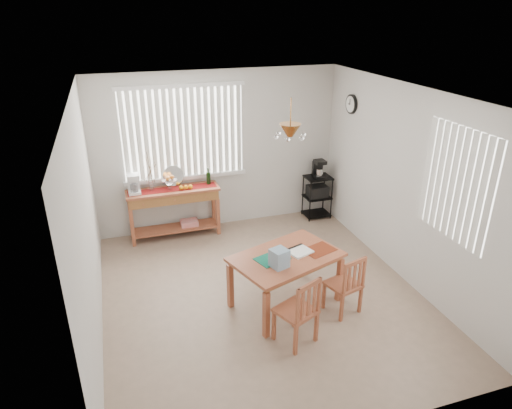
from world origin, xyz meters
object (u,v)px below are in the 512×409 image
object	(u,v)px
wire_cart	(317,193)
cart_items	(318,169)
sideboard	(174,201)
chair_right	(345,285)
chair_left	(298,311)
dining_table	(286,261)

from	to	relation	value
wire_cart	cart_items	size ratio (longest dim) A/B	2.43
sideboard	chair_right	world-z (taller)	sideboard
wire_cart	chair_left	xyz separation A→B (m)	(-1.61, -2.99, -0.04)
dining_table	chair_right	world-z (taller)	chair_right
sideboard	cart_items	world-z (taller)	cart_items
sideboard	chair_right	xyz separation A→B (m)	(1.65, -2.67, -0.23)
wire_cart	dining_table	world-z (taller)	wire_cart
cart_items	wire_cart	bearing A→B (deg)	-90.00
chair_right	dining_table	bearing A→B (deg)	148.07
wire_cart	chair_right	distance (m)	2.78
dining_table	chair_left	distance (m)	0.76
cart_items	dining_table	world-z (taller)	cart_items
sideboard	chair_left	distance (m)	3.15
chair_right	cart_items	bearing A→B (deg)	72.25
cart_items	chair_left	size ratio (longest dim) A/B	0.37
chair_left	wire_cart	bearing A→B (deg)	61.73
cart_items	dining_table	xyz separation A→B (m)	(-1.47, -2.27, -0.29)
dining_table	chair_right	distance (m)	0.77
dining_table	chair_left	bearing A→B (deg)	-100.46
sideboard	dining_table	world-z (taller)	sideboard
dining_table	chair_right	xyz separation A→B (m)	(0.62, -0.39, -0.22)
wire_cart	dining_table	bearing A→B (deg)	-123.07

